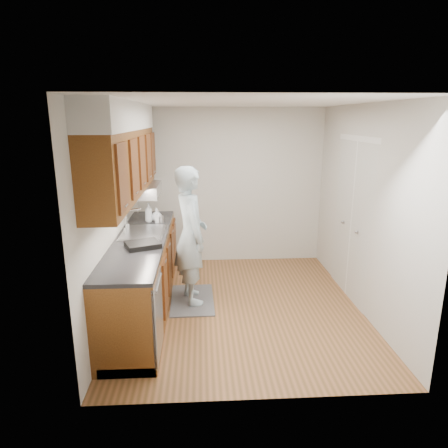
# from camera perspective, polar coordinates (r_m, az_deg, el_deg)

# --- Properties ---
(floor) EXTENTS (3.50, 3.50, 0.00)m
(floor) POSITION_cam_1_polar(r_m,az_deg,el_deg) (5.21, 2.23, -11.66)
(floor) COLOR brown
(floor) RESTS_ON ground
(ceiling) EXTENTS (3.50, 3.50, 0.00)m
(ceiling) POSITION_cam_1_polar(r_m,az_deg,el_deg) (4.67, 2.55, 16.99)
(ceiling) COLOR white
(ceiling) RESTS_ON wall_left
(wall_left) EXTENTS (0.02, 3.50, 2.50)m
(wall_left) POSITION_cam_1_polar(r_m,az_deg,el_deg) (4.87, -15.47, 1.56)
(wall_left) COLOR beige
(wall_left) RESTS_ON floor
(wall_right) EXTENTS (0.02, 3.50, 2.50)m
(wall_right) POSITION_cam_1_polar(r_m,az_deg,el_deg) (5.15, 19.22, 1.97)
(wall_right) COLOR beige
(wall_right) RESTS_ON floor
(wall_back) EXTENTS (3.00, 0.02, 2.50)m
(wall_back) POSITION_cam_1_polar(r_m,az_deg,el_deg) (6.50, 0.85, 5.33)
(wall_back) COLOR beige
(wall_back) RESTS_ON floor
(counter) EXTENTS (0.64, 2.80, 1.30)m
(counter) POSITION_cam_1_polar(r_m,az_deg,el_deg) (5.04, -11.52, -6.82)
(counter) COLOR brown
(counter) RESTS_ON floor
(upper_cabinets) EXTENTS (0.47, 2.80, 1.21)m
(upper_cabinets) POSITION_cam_1_polar(r_m,az_deg,el_deg) (4.78, -13.94, 9.91)
(upper_cabinets) COLOR brown
(upper_cabinets) RESTS_ON wall_left
(closet_door) EXTENTS (0.02, 1.22, 2.05)m
(closet_door) POSITION_cam_1_polar(r_m,az_deg,el_deg) (5.47, 17.74, 0.39)
(closet_door) COLOR silver
(closet_door) RESTS_ON wall_right
(floor_mat) EXTENTS (0.57, 0.95, 0.02)m
(floor_mat) POSITION_cam_1_polar(r_m,az_deg,el_deg) (5.37, -4.55, -10.74)
(floor_mat) COLOR slate
(floor_mat) RESTS_ON floor
(person) EXTENTS (0.63, 0.80, 1.99)m
(person) POSITION_cam_1_polar(r_m,az_deg,el_deg) (5.02, -4.79, -0.36)
(person) COLOR #9EB5C1
(person) RESTS_ON floor_mat
(soap_bottle_a) EXTENTS (0.14, 0.14, 0.26)m
(soap_bottle_a) POSITION_cam_1_polar(r_m,az_deg,el_deg) (5.59, -10.72, 1.64)
(soap_bottle_a) COLOR silver
(soap_bottle_a) RESTS_ON counter
(soap_bottle_b) EXTENTS (0.08, 0.09, 0.17)m
(soap_bottle_b) POSITION_cam_1_polar(r_m,az_deg,el_deg) (5.52, -9.36, 1.02)
(soap_bottle_b) COLOR silver
(soap_bottle_b) RESTS_ON counter
(soap_bottle_c) EXTENTS (0.18, 0.18, 0.18)m
(soap_bottle_c) POSITION_cam_1_polar(r_m,az_deg,el_deg) (5.61, -9.61, 1.32)
(soap_bottle_c) COLOR silver
(soap_bottle_c) RESTS_ON counter
(steel_can) EXTENTS (0.07, 0.07, 0.11)m
(steel_can) POSITION_cam_1_polar(r_m,az_deg,el_deg) (5.45, -8.94, 0.56)
(steel_can) COLOR #A5A5AA
(steel_can) RESTS_ON counter
(dish_rack) EXTENTS (0.45, 0.42, 0.06)m
(dish_rack) POSITION_cam_1_polar(r_m,az_deg,el_deg) (4.53, -11.53, -2.91)
(dish_rack) COLOR black
(dish_rack) RESTS_ON counter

